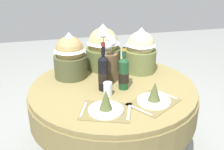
# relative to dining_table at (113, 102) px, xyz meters

# --- Properties ---
(dining_table) EXTENTS (1.36, 1.36, 0.75)m
(dining_table) POSITION_rel_dining_table_xyz_m (0.00, 0.00, 0.00)
(dining_table) COLOR olive
(dining_table) RESTS_ON ground
(place_setting_left) EXTENTS (0.41, 0.36, 0.16)m
(place_setting_left) POSITION_rel_dining_table_xyz_m (-0.14, -0.37, 0.20)
(place_setting_left) COLOR brown
(place_setting_left) RESTS_ON dining_table
(place_setting_right) EXTENTS (0.43, 0.40, 0.16)m
(place_setting_right) POSITION_rel_dining_table_xyz_m (0.22, -0.33, 0.20)
(place_setting_right) COLOR brown
(place_setting_right) RESTS_ON dining_table
(flower_vase) EXTENTS (0.14, 0.16, 0.42)m
(flower_vase) POSITION_rel_dining_table_xyz_m (-0.00, 0.11, 0.32)
(flower_vase) COLOR brown
(flower_vase) RESTS_ON dining_table
(wine_bottle_left) EXTENTS (0.08, 0.08, 0.38)m
(wine_bottle_left) POSITION_rel_dining_table_xyz_m (-0.09, -0.05, 0.30)
(wine_bottle_left) COLOR black
(wine_bottle_left) RESTS_ON dining_table
(wine_bottle_centre) EXTENTS (0.08, 0.08, 0.34)m
(wine_bottle_centre) POSITION_rel_dining_table_xyz_m (0.07, -0.07, 0.28)
(wine_bottle_centre) COLOR #194223
(wine_bottle_centre) RESTS_ON dining_table
(tumbler_near_right) EXTENTS (0.07, 0.07, 0.10)m
(tumbler_near_right) POSITION_rel_dining_table_xyz_m (-0.08, -0.15, 0.20)
(tumbler_near_right) COLOR silver
(tumbler_near_right) RESTS_ON dining_table
(gift_tub_back_left) EXTENTS (0.28, 0.28, 0.39)m
(gift_tub_back_left) POSITION_rel_dining_table_xyz_m (-0.31, 0.26, 0.36)
(gift_tub_back_left) COLOR #474C2D
(gift_tub_back_left) RESTS_ON dining_table
(gift_tub_back_centre) EXTENTS (0.32, 0.32, 0.41)m
(gift_tub_back_centre) POSITION_rel_dining_table_xyz_m (0.01, 0.40, 0.37)
(gift_tub_back_centre) COLOR #566033
(gift_tub_back_centre) RESTS_ON dining_table
(gift_tub_back_right) EXTENTS (0.28, 0.28, 0.40)m
(gift_tub_back_right) POSITION_rel_dining_table_xyz_m (0.31, 0.25, 0.36)
(gift_tub_back_right) COLOR olive
(gift_tub_back_right) RESTS_ON dining_table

